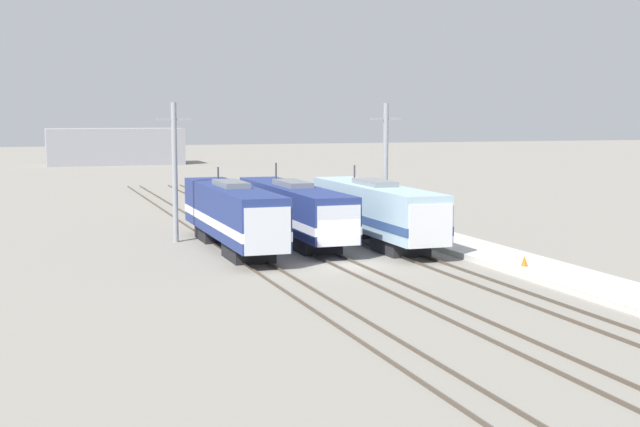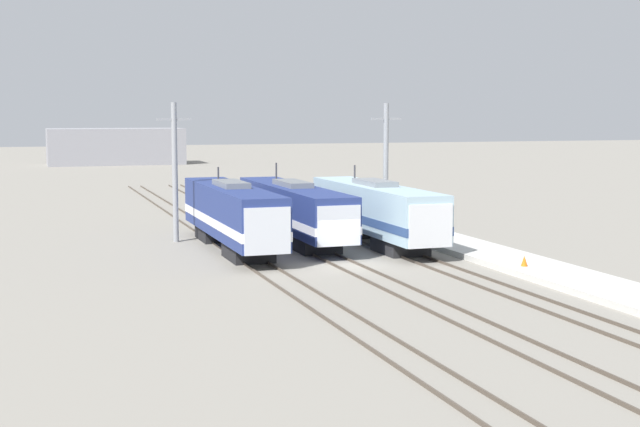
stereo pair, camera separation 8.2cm
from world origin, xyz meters
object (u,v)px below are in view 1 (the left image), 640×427
traffic_cone (524,261)px  catenary_tower_right (386,166)px  locomotive_center (295,211)px  locomotive_far_right (378,212)px  locomotive_far_left (233,215)px  catenary_tower_left (175,170)px

traffic_cone → catenary_tower_right: bearing=92.6°
locomotive_center → catenary_tower_right: bearing=19.0°
locomotive_center → traffic_cone: bearing=-60.7°
locomotive_far_right → traffic_cone: locomotive_far_right is taller
locomotive_far_left → catenary_tower_right: (12.51, 4.93, 2.61)m
locomotive_center → traffic_cone: size_ratio=31.93×
locomotive_far_left → locomotive_far_right: 9.61m
locomotive_far_right → traffic_cone: 12.79m
locomotive_center → locomotive_far_left: bearing=-154.7°
locomotive_far_left → traffic_cone: 18.58m
locomotive_far_left → catenary_tower_right: catenary_tower_right is taller
locomotive_far_left → locomotive_center: (4.79, 2.27, -0.13)m
locomotive_far_right → traffic_cone: size_ratio=29.47×
locomotive_center → locomotive_far_right: bearing=-32.0°
locomotive_center → catenary_tower_right: size_ratio=1.99×
locomotive_far_right → catenary_tower_right: catenary_tower_right is taller
locomotive_far_right → locomotive_center: bearing=148.0°
locomotive_far_right → traffic_cone: bearing=-73.0°
locomotive_far_left → locomotive_far_right: locomotive_far_left is taller
locomotive_far_left → traffic_cone: (13.30, -12.87, -1.61)m
catenary_tower_left → traffic_cone: catenary_tower_left is taller
catenary_tower_right → locomotive_far_left: bearing=-158.5°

